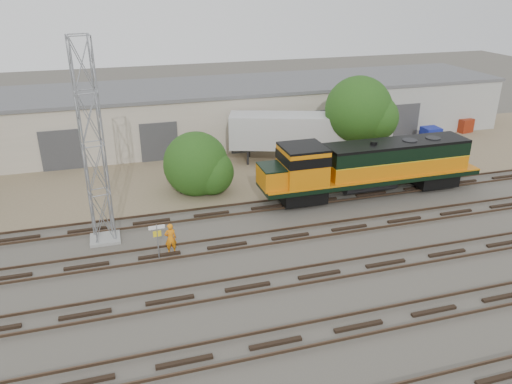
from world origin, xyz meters
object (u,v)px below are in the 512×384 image
object	(u,v)px
locomotive	(368,166)
signal_tower	(93,148)
semi_trailer	(313,133)
worker	(171,238)

from	to	relation	value
locomotive	signal_tower	bearing A→B (deg)	-175.35
locomotive	signal_tower	size ratio (longest dim) A/B	1.38
locomotive	semi_trailer	xyz separation A→B (m)	(-0.96, 7.93, 0.31)
signal_tower	locomotive	bearing A→B (deg)	4.65
signal_tower	worker	world-z (taller)	signal_tower
semi_trailer	locomotive	bearing A→B (deg)	-64.41
signal_tower	worker	size ratio (longest dim) A/B	6.40
worker	semi_trailer	size ratio (longest dim) A/B	0.14
signal_tower	semi_trailer	bearing A→B (deg)	28.31
locomotive	worker	xyz separation A→B (m)	(-14.80, -4.25, -1.36)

